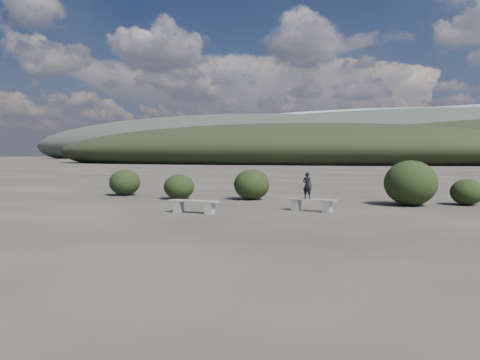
% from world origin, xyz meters
% --- Properties ---
extents(ground, '(1200.00, 1200.00, 0.00)m').
position_xyz_m(ground, '(0.00, 0.00, 0.00)').
color(ground, '#2B2621').
rests_on(ground, ground).
extents(bench_left, '(1.61, 0.35, 0.40)m').
position_xyz_m(bench_left, '(-1.79, 4.33, 0.24)').
color(bench_left, slate).
rests_on(bench_left, ground).
extents(bench_right, '(1.64, 0.63, 0.40)m').
position_xyz_m(bench_right, '(1.52, 6.04, 0.24)').
color(bench_right, slate).
rests_on(bench_right, ground).
extents(seated_person, '(0.35, 0.27, 0.85)m').
position_xyz_m(seated_person, '(1.38, 6.07, 0.83)').
color(seated_person, black).
rests_on(seated_person, bench_right).
extents(shrub_a, '(1.25, 1.25, 1.02)m').
position_xyz_m(shrub_a, '(-4.40, 8.28, 0.51)').
color(shrub_a, black).
rests_on(shrub_a, ground).
extents(shrub_b, '(1.44, 1.44, 1.23)m').
position_xyz_m(shrub_b, '(-1.55, 9.09, 0.62)').
color(shrub_b, black).
rests_on(shrub_b, ground).
extents(shrub_d, '(1.84, 1.84, 1.61)m').
position_xyz_m(shrub_d, '(4.46, 8.98, 0.80)').
color(shrub_d, black).
rests_on(shrub_d, ground).
extents(shrub_e, '(1.13, 1.13, 0.94)m').
position_xyz_m(shrub_e, '(6.34, 9.82, 0.47)').
color(shrub_e, black).
rests_on(shrub_e, ground).
extents(shrub_f, '(1.37, 1.37, 1.16)m').
position_xyz_m(shrub_f, '(-7.53, 9.06, 0.58)').
color(shrub_f, black).
rests_on(shrub_f, ground).
extents(mountain_ridges, '(500.00, 400.00, 56.00)m').
position_xyz_m(mountain_ridges, '(-7.48, 339.06, 10.84)').
color(mountain_ridges, black).
rests_on(mountain_ridges, ground).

